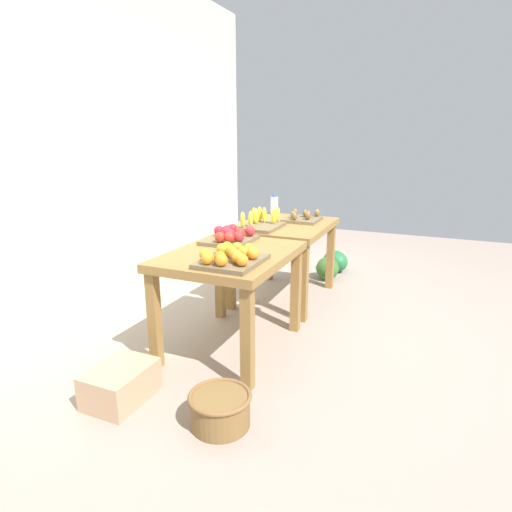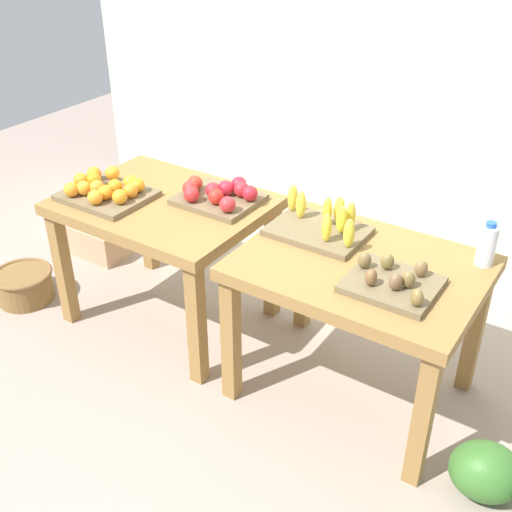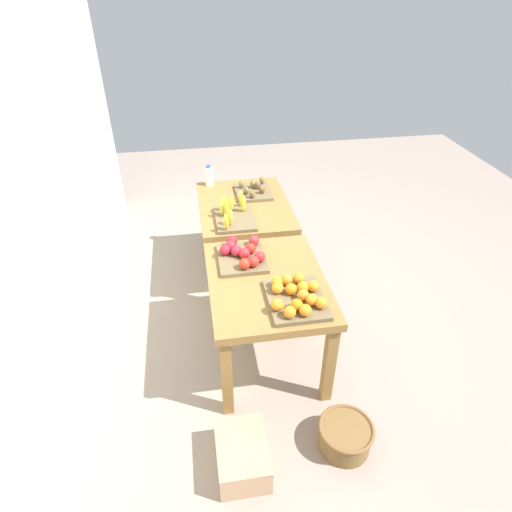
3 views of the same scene
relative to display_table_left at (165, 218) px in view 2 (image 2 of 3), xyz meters
name	(u,v)px [view 2 (image 2 of 3)]	position (x,y,z in m)	size (l,w,h in m)	color
ground_plane	(254,349)	(0.56, 0.00, -0.63)	(8.00, 8.00, 0.00)	gray
back_wall	(385,15)	(0.56, 1.35, 0.87)	(4.40, 0.12, 3.00)	beige
display_table_left	(165,218)	(0.00, 0.00, 0.00)	(1.04, 0.80, 0.73)	olive
display_table_right	(359,283)	(1.12, 0.00, 0.00)	(1.04, 0.80, 0.73)	olive
orange_bin	(106,190)	(-0.26, -0.14, 0.15)	(0.44, 0.37, 0.11)	brown
apple_bin	(219,195)	(0.26, 0.13, 0.15)	(0.40, 0.34, 0.11)	brown
banana_crate	(321,225)	(0.85, 0.13, 0.15)	(0.45, 0.32, 0.17)	brown
kiwi_bin	(393,282)	(1.31, -0.11, 0.14)	(0.36, 0.32, 0.10)	brown
water_bottle	(487,245)	(1.56, 0.28, 0.20)	(0.08, 0.08, 0.20)	silver
wicker_basket	(24,285)	(-0.84, -0.35, -0.53)	(0.35, 0.35, 0.19)	brown
cardboard_produce_box	(101,238)	(-0.87, 0.30, -0.52)	(0.40, 0.30, 0.21)	tan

